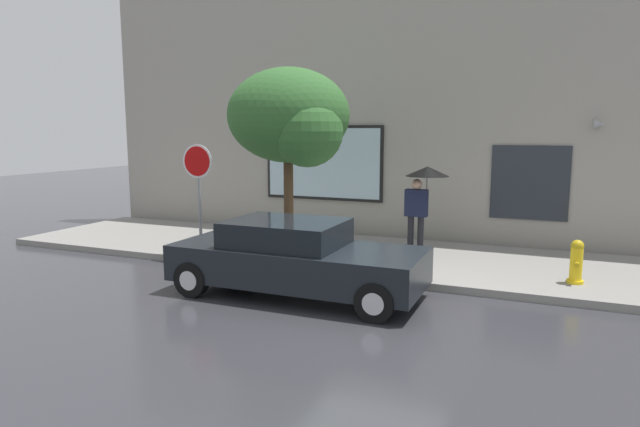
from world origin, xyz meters
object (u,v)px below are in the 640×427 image
Objects in this scene: parked_car at (295,258)px; stop_sign at (198,177)px; fire_hydrant at (576,262)px; street_tree at (292,119)px; pedestrian_with_umbrella at (423,185)px.

stop_sign is (-3.11, 1.51, 1.24)m from parked_car.
stop_sign reaches higher than fire_hydrant.
parked_car is 5.19m from fire_hydrant.
stop_sign is at bearing -164.11° from street_tree.
street_tree reaches higher than fire_hydrant.
stop_sign is (-4.65, -1.99, 0.19)m from pedestrian_with_umbrella.
street_tree is (-1.06, 2.09, 2.52)m from parked_car.
stop_sign is (-2.05, -0.58, -1.28)m from street_tree.
fire_hydrant is 0.33× the size of stop_sign.
pedestrian_with_umbrella is 0.48× the size of street_tree.
pedestrian_with_umbrella reaches higher than parked_car.
fire_hydrant is 7.96m from stop_sign.
parked_car is at bearing -63.22° from street_tree.
parked_car is 1.09× the size of street_tree.
parked_car is 1.80× the size of stop_sign.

